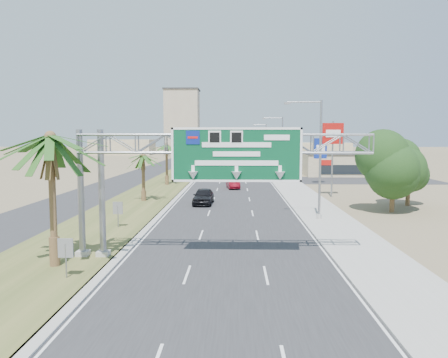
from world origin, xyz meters
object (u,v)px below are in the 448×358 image
at_px(palm_near, 50,138).
at_px(pole_sign_blue, 320,150).
at_px(car_mid_lane, 233,183).
at_px(car_right_lane, 243,166).
at_px(store_building, 353,164).
at_px(pole_sign_red_near, 333,138).
at_px(signal_mast, 260,148).
at_px(car_far, 207,168).
at_px(car_left_lane, 203,196).
at_px(sign_gantry, 209,153).
at_px(pole_sign_red_far, 275,138).

distance_m(palm_near, pole_sign_blue, 47.99).
xyz_separation_m(car_mid_lane, car_right_lane, (1.92, 32.74, 0.12)).
xyz_separation_m(store_building, pole_sign_red_near, (-10.38, -29.84, 4.89)).
relative_size(palm_near, car_mid_lane, 1.96).
bearing_deg(pole_sign_red_near, pole_sign_blue, 84.51).
relative_size(palm_near, store_building, 0.46).
bearing_deg(signal_mast, pole_sign_blue, -69.96).
relative_size(car_far, pole_sign_red_near, 0.61).
distance_m(store_building, car_left_lane, 43.53).
relative_size(signal_mast, pole_sign_red_near, 1.17).
xyz_separation_m(palm_near, store_building, (31.20, 58.00, -4.93)).
distance_m(palm_near, pole_sign_red_near, 35.02).
bearing_deg(car_mid_lane, sign_gantry, -99.89).
bearing_deg(pole_sign_red_far, car_left_lane, -103.35).
bearing_deg(car_left_lane, palm_near, -103.79).
relative_size(sign_gantry, signal_mast, 1.63).
bearing_deg(signal_mast, pole_sign_red_near, -79.79).
distance_m(signal_mast, car_mid_lane, 28.34).
bearing_deg(pole_sign_red_near, sign_gantry, -115.80).
relative_size(car_right_lane, car_far, 1.11).
bearing_deg(car_left_lane, car_right_lane, 86.00).
height_order(signal_mast, pole_sign_red_far, pole_sign_red_far).
height_order(car_far, pole_sign_red_near, pole_sign_red_near).
distance_m(palm_near, signal_mast, 65.60).
xyz_separation_m(palm_near, car_right_lane, (11.20, 69.15, -6.11)).
distance_m(palm_near, pole_sign_red_far, 74.71).
relative_size(car_mid_lane, car_far, 0.80).
height_order(store_building, car_right_lane, store_building).
bearing_deg(sign_gantry, car_far, 93.80).
xyz_separation_m(store_building, pole_sign_red_far, (-13.00, 14.46, 4.85)).
relative_size(palm_near, pole_sign_red_far, 0.96).
xyz_separation_m(signal_mast, car_left_lane, (-8.07, -41.66, -4.02)).
relative_size(palm_near, car_right_lane, 1.41).
distance_m(car_right_lane, pole_sign_red_near, 42.53).
bearing_deg(car_far, car_mid_lane, -73.06).
bearing_deg(pole_sign_red_far, car_right_lane, -154.71).
bearing_deg(palm_near, store_building, 61.72).
height_order(sign_gantry, pole_sign_blue, sign_gantry).
distance_m(store_building, pole_sign_red_far, 20.04).
xyz_separation_m(palm_near, car_mid_lane, (9.28, 36.41, -6.23)).
distance_m(car_mid_lane, car_right_lane, 32.80).
bearing_deg(pole_sign_blue, sign_gantry, -109.11).
bearing_deg(car_right_lane, pole_sign_red_near, -72.61).
relative_size(signal_mast, car_far, 1.92).
xyz_separation_m(sign_gantry, car_left_lane, (-1.84, 20.39, -5.22)).
relative_size(signal_mast, car_mid_lane, 2.41).
relative_size(palm_near, car_left_lane, 1.71).
bearing_deg(car_left_lane, car_mid_lane, 80.03).
bearing_deg(car_far, signal_mast, 3.06).
distance_m(car_right_lane, pole_sign_red_far, 9.81).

